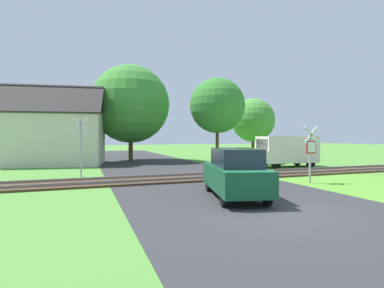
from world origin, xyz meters
The scene contains 11 objects.
ground_plane centered at (0.00, 0.00, 0.00)m, with size 160.00×160.00×0.00m, color #4C8433.
road_asphalt centered at (0.00, 2.00, 0.00)m, with size 8.25×80.00×0.01m, color #2D2D30.
rail_track centered at (0.00, 7.16, 0.06)m, with size 60.00×2.60×0.22m.
stop_sign_near centered at (4.93, 3.88, 1.57)m, with size 0.88×0.17×2.72m.
crossing_sign_far centered at (-5.33, 9.84, 1.91)m, with size 0.87×0.18×3.31m.
house centered at (-7.66, 18.54, 2.20)m, with size 9.04×6.68×6.30m.
tree_far centered at (12.35, 21.10, 4.06)m, with size 4.75×4.75×6.44m.
tree_right centered at (5.67, 15.98, 4.89)m, with size 4.75×4.75×7.27m.
tree_center centered at (-1.10, 20.25, 5.21)m, with size 7.12×7.12×8.77m.
mail_truck centered at (8.68, 10.69, 1.24)m, with size 4.99×2.13×2.24m.
parked_car centered at (-0.09, 2.04, 0.89)m, with size 2.50×4.27×1.78m.
Camera 1 is at (-5.21, -7.49, 2.18)m, focal length 28.00 mm.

